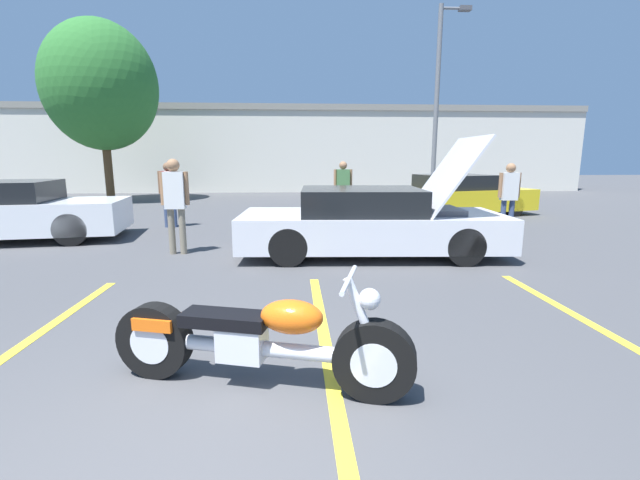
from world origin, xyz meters
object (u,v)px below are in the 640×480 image
object	(u,v)px
parked_car_right_row	(458,196)
spectator_far_lot	(509,192)
light_pole	(439,97)
spectator_near_motorcycle	(343,186)
motorcycle	(258,341)
spectator_by_show_car	(169,189)
tree_background	(101,86)
spectator_midground	(175,198)
parked_car_left_row	(10,212)
show_car_hood_open	(371,223)

from	to	relation	value
parked_car_right_row	spectator_far_lot	bearing A→B (deg)	-106.38
light_pole	spectator_far_lot	distance (m)	7.76
parked_car_right_row	spectator_near_motorcycle	distance (m)	3.93
light_pole	parked_car_right_row	xyz separation A→B (m)	(-0.48, -3.70, -3.46)
motorcycle	parked_car_right_row	distance (m)	11.34
spectator_far_lot	motorcycle	bearing A→B (deg)	-129.09
light_pole	spectator_by_show_car	distance (m)	10.87
tree_background	parked_car_right_row	xyz separation A→B (m)	(12.56, -4.83, -3.90)
tree_background	parked_car_right_row	bearing A→B (deg)	-21.02
spectator_midground	spectator_far_lot	xyz separation A→B (m)	(7.20, 1.69, -0.07)
parked_car_left_row	tree_background	bearing A→B (deg)	91.12
show_car_hood_open	parked_car_left_row	bearing A→B (deg)	169.62
parked_car_right_row	spectator_by_show_car	size ratio (longest dim) A/B	2.93
light_pole	motorcycle	size ratio (longest dim) A/B	3.09
light_pole	motorcycle	distance (m)	15.33
motorcycle	show_car_hood_open	world-z (taller)	show_car_hood_open
tree_background	show_car_hood_open	world-z (taller)	tree_background
motorcycle	parked_car_right_row	world-z (taller)	parked_car_right_row
tree_background	light_pole	bearing A→B (deg)	-4.91
tree_background	spectator_by_show_car	distance (m)	8.68
tree_background	parked_car_right_row	world-z (taller)	tree_background
tree_background	spectator_by_show_car	bearing A→B (deg)	-57.78
parked_car_right_row	spectator_near_motorcycle	xyz separation A→B (m)	(-3.75, -1.11, 0.40)
parked_car_right_row	parked_car_left_row	bearing A→B (deg)	-176.75
parked_car_right_row	spectator_midground	bearing A→B (deg)	-159.60
spectator_midground	tree_background	bearing A→B (deg)	117.86
spectator_by_show_car	spectator_midground	bearing A→B (deg)	-72.53
spectator_midground	spectator_by_show_car	bearing A→B (deg)	107.47
spectator_near_motorcycle	spectator_far_lot	xyz separation A→B (m)	(3.63, -2.29, -0.01)
light_pole	spectator_far_lot	bearing A→B (deg)	-94.82
light_pole	parked_car_left_row	world-z (taller)	light_pole
show_car_hood_open	spectator_by_show_car	size ratio (longest dim) A/B	2.92
motorcycle	parked_car_left_row	distance (m)	8.61
tree_background	spectator_by_show_car	xyz separation A→B (m)	(4.23, -6.71, -3.51)
show_car_hood_open	spectator_far_lot	distance (m)	4.12
spectator_midground	spectator_far_lot	distance (m)	7.40
motorcycle	spectator_midground	size ratio (longest dim) A/B	1.35
tree_background	spectator_by_show_car	size ratio (longest dim) A/B	4.19
motorcycle	spectator_far_lot	size ratio (longest dim) A/B	1.44
spectator_near_motorcycle	spectator_by_show_car	xyz separation A→B (m)	(-4.58, -0.78, -0.01)
parked_car_left_row	spectator_midground	distance (m)	4.21
parked_car_left_row	spectator_by_show_car	bearing A→B (deg)	22.16
motorcycle	spectator_far_lot	xyz separation A→B (m)	(5.32, 6.55, 0.60)
motorcycle	spectator_by_show_car	xyz separation A→B (m)	(-2.88, 8.06, 0.60)
tree_background	motorcycle	distance (m)	16.91
spectator_midground	spectator_near_motorcycle	bearing A→B (deg)	48.08
motorcycle	show_car_hood_open	size ratio (longest dim) A/B	0.49
parked_car_right_row	parked_car_left_row	world-z (taller)	parked_car_left_row
spectator_by_show_car	spectator_far_lot	bearing A→B (deg)	-10.41
motorcycle	spectator_far_lot	distance (m)	8.46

